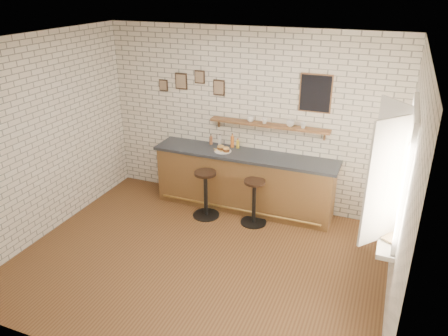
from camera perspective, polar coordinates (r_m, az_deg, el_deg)
The scene contains 21 objects.
ground at distance 6.33m, azimuth -3.28°, elevation -11.91°, with size 5.00×5.00×0.00m, color brown.
bar_counter at distance 7.42m, azimuth 2.63°, elevation -1.71°, with size 3.10×0.65×1.01m.
sandwich_plate at distance 7.29m, azimuth -0.15°, elevation 2.23°, with size 0.28×0.28×0.01m, color white.
ciabatta_sandwich at distance 7.27m, azimuth -0.06°, elevation 2.57°, with size 0.27×0.19×0.08m.
potato_chips at distance 7.30m, azimuth -0.34°, elevation 2.31°, with size 0.27×0.17×0.00m.
bitters_bottle_brown at distance 7.59m, azimuth -1.71°, elevation 3.65°, with size 0.06×0.06×0.18m.
bitters_bottle_white at distance 7.53m, azimuth -0.55°, elevation 3.55°, with size 0.05×0.05×0.20m.
bitters_bottle_amber at distance 7.44m, azimuth 1.08°, elevation 3.46°, with size 0.06×0.06×0.25m.
condiment_bottle_yellow at distance 7.42m, azimuth 1.81°, elevation 3.14°, with size 0.05×0.05×0.17m.
bar_stool_left at distance 7.19m, azimuth -2.41°, elevation -3.23°, with size 0.45×0.45×0.80m.
bar_stool_right at distance 7.00m, azimuth 3.95°, elevation -4.26°, with size 0.44×0.44×0.76m.
wall_shelf at distance 7.14m, azimuth 5.85°, elevation 5.58°, with size 2.00×0.18×0.18m.
shelf_cup_a at distance 7.21m, azimuth 3.50°, elevation 6.39°, with size 0.12×0.12×0.09m, color white.
shelf_cup_b at distance 7.14m, azimuth 5.32°, elevation 6.14°, with size 0.09×0.09×0.09m, color white.
shelf_cup_c at distance 7.04m, azimuth 8.65°, elevation 5.77°, with size 0.13×0.13×0.10m, color white.
shelf_cup_d at distance 7.00m, azimuth 10.30°, elevation 5.50°, with size 0.09×0.09×0.09m, color white.
back_wall_decor at distance 7.11m, azimuth 4.85°, elevation 10.29°, with size 2.96×0.02×0.56m.
window_sill at distance 5.67m, azimuth 20.67°, elevation -7.38°, with size 0.20×1.35×0.06m.
casement_window at distance 5.34m, azimuth 21.35°, elevation -0.37°, with size 0.40×1.30×1.56m.
book_lower at distance 5.39m, azimuth 20.36°, elevation -8.52°, with size 0.16×0.22×0.02m, color tan.
book_upper at distance 5.41m, azimuth 20.41°, elevation -8.17°, with size 0.16×0.22×0.02m, color tan.
Camera 1 is at (2.24, -4.64, 3.67)m, focal length 35.00 mm.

